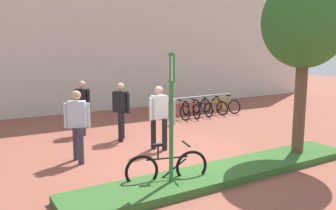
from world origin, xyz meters
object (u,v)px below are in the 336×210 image
tree_sidewalk (305,23)px  person_shirt_blue (77,122)px  bike_at_sign (167,168)px  bike_rack_cluster (202,107)px  person_shirt_white (159,114)px  parking_sign_post (171,102)px  person_suited_navy (83,104)px  person_suited_dark (121,108)px  bollard_steel (173,112)px

tree_sidewalk → person_shirt_blue: size_ratio=2.57×
bike_at_sign → bike_rack_cluster: bearing=47.9°
person_shirt_blue → person_shirt_white: (2.16, -0.09, 0.00)m
parking_sign_post → person_suited_navy: bearing=91.0°
tree_sidewalk → person_shirt_white: (-2.57, 2.42, -2.29)m
tree_sidewalk → person_suited_navy: (-3.80, 5.09, -2.29)m
parking_sign_post → person_shirt_blue: 2.84m
bike_rack_cluster → bike_at_sign: bearing=-132.1°
tree_sidewalk → parking_sign_post: (-3.71, -0.05, -1.59)m
person_shirt_white → tree_sidewalk: bearing=-43.3°
bike_at_sign → person_shirt_white: bearing=64.0°
person_suited_dark → person_suited_navy: size_ratio=1.00×
bike_at_sign → person_shirt_white: size_ratio=0.95×
person_suited_dark → person_shirt_white: size_ratio=1.00×
person_suited_navy → person_shirt_white: bearing=-65.3°
tree_sidewalk → bike_at_sign: 4.69m
person_suited_dark → tree_sidewalk: bearing=-51.7°
bike_at_sign → person_suited_dark: (0.62, 3.67, 0.63)m
bike_rack_cluster → person_shirt_white: size_ratio=1.86×
bike_rack_cluster → person_shirt_white: bearing=-139.7°
person_suited_navy → person_shirt_blue: bearing=-109.8°
person_shirt_white → person_suited_dark: bearing=108.2°
bollard_steel → parking_sign_post: bearing=-122.5°
bike_at_sign → tree_sidewalk: bearing=-2.7°
bike_at_sign → person_suited_dark: person_suited_dark is taller
bike_rack_cluster → person_shirt_white: person_shirt_white is taller
bike_rack_cluster → bollard_steel: bollard_steel is taller
bike_rack_cluster → person_suited_navy: 5.32m
bollard_steel → person_shirt_blue: person_shirt_blue is taller
parking_sign_post → person_suited_navy: (-0.09, 5.14, -0.70)m
person_shirt_blue → person_suited_dark: bearing=38.4°
bollard_steel → person_suited_navy: size_ratio=0.52×
parking_sign_post → bike_at_sign: 1.36m
parking_sign_post → bike_at_sign: parking_sign_post is taller
parking_sign_post → person_shirt_white: (1.14, 2.46, -0.70)m
parking_sign_post → bollard_steel: bearing=57.5°
person_shirt_blue → bike_rack_cluster: bearing=28.2°
parking_sign_post → person_suited_dark: (0.67, 3.90, -0.70)m
parking_sign_post → person_shirt_blue: bearing=111.8°
bike_rack_cluster → person_shirt_blue: 7.02m
person_suited_navy → parking_sign_post: bearing=-89.0°
parking_sign_post → bollard_steel: 6.04m
parking_sign_post → bollard_steel: size_ratio=2.88×
tree_sidewalk → bollard_steel: tree_sidewalk is taller
person_suited_navy → bike_at_sign: bearing=-88.4°
tree_sidewalk → person_suited_navy: bearing=126.7°
tree_sidewalk → bollard_steel: size_ratio=4.91×
bollard_steel → bike_at_sign: bearing=-123.3°
parking_sign_post → person_suited_dark: size_ratio=1.51×
bollard_steel → person_shirt_white: person_shirt_white is taller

